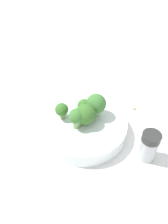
# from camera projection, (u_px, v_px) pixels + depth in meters

# --- Properties ---
(ground_plane) EXTENTS (3.00, 3.00, 0.00)m
(ground_plane) POSITION_uv_depth(u_px,v_px,m) (84.00, 132.00, 0.57)
(ground_plane) COLOR white
(bowl) EXTENTS (0.21, 0.21, 0.04)m
(bowl) POSITION_uv_depth(u_px,v_px,m) (84.00, 127.00, 0.55)
(bowl) COLOR silver
(bowl) RESTS_ON ground_plane
(broccoli_floret_0) EXTENTS (0.05, 0.05, 0.06)m
(broccoli_floret_0) POSITION_uv_depth(u_px,v_px,m) (87.00, 114.00, 0.51)
(broccoli_floret_0) COLOR #84AD66
(broccoli_floret_0) RESTS_ON bowl
(broccoli_floret_1) EXTENTS (0.04, 0.04, 0.05)m
(broccoli_floret_1) POSITION_uv_depth(u_px,v_px,m) (76.00, 117.00, 0.50)
(broccoli_floret_1) COLOR #84AD66
(broccoli_floret_1) RESTS_ON bowl
(broccoli_floret_2) EXTENTS (0.03, 0.03, 0.04)m
(broccoli_floret_2) POSITION_uv_depth(u_px,v_px,m) (84.00, 107.00, 0.54)
(broccoli_floret_2) COLOR #7A9E5B
(broccoli_floret_2) RESTS_ON bowl
(broccoli_floret_3) EXTENTS (0.03, 0.03, 0.04)m
(broccoli_floret_3) POSITION_uv_depth(u_px,v_px,m) (62.00, 110.00, 0.53)
(broccoli_floret_3) COLOR #7A9E5B
(broccoli_floret_3) RESTS_ON bowl
(broccoli_floret_4) EXTENTS (0.05, 0.05, 0.06)m
(broccoli_floret_4) POSITION_uv_depth(u_px,v_px,m) (96.00, 104.00, 0.53)
(broccoli_floret_4) COLOR #8EB770
(broccoli_floret_4) RESTS_ON bowl
(pepper_shaker) EXTENTS (0.04, 0.04, 0.08)m
(pepper_shaker) POSITION_uv_depth(u_px,v_px,m) (149.00, 146.00, 0.48)
(pepper_shaker) COLOR #B2B7BC
(pepper_shaker) RESTS_ON ground_plane
(almond_crumb_0) EXTENTS (0.01, 0.01, 0.01)m
(almond_crumb_0) POSITION_uv_depth(u_px,v_px,m) (134.00, 108.00, 0.63)
(almond_crumb_0) COLOR tan
(almond_crumb_0) RESTS_ON ground_plane
(almond_crumb_1) EXTENTS (0.01, 0.01, 0.01)m
(almond_crumb_1) POSITION_uv_depth(u_px,v_px,m) (149.00, 140.00, 0.54)
(almond_crumb_1) COLOR olive
(almond_crumb_1) RESTS_ON ground_plane
(almond_crumb_2) EXTENTS (0.01, 0.01, 0.01)m
(almond_crumb_2) POSITION_uv_depth(u_px,v_px,m) (123.00, 114.00, 0.61)
(almond_crumb_2) COLOR olive
(almond_crumb_2) RESTS_ON ground_plane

